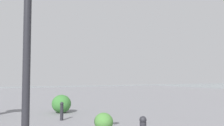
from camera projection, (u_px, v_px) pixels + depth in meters
lamppost at (27, 22)px, 4.50m from camera, size 0.98×0.28×3.91m
bollard_mid at (62, 111)px, 8.97m from camera, size 0.13×0.13×0.67m
shrub_low at (104, 122)px, 7.27m from camera, size 0.62×0.56×0.52m
shrub_round at (61, 104)px, 10.85m from camera, size 0.94×0.84×0.80m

